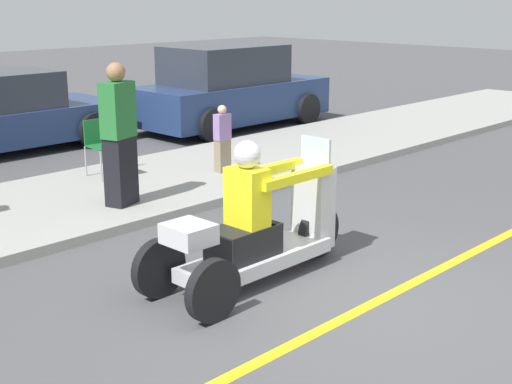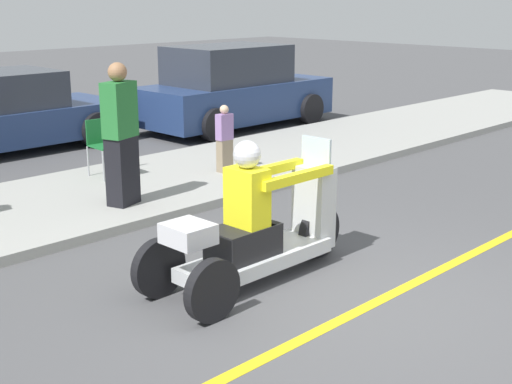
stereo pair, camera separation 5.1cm
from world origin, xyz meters
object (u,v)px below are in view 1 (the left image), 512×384
Objects in this scene: spectator_far_back at (222,140)px; folding_chair_curbside at (102,141)px; parked_car_lot_far at (230,90)px; motorcycle_trike at (257,232)px; spectator_mid_group at (119,138)px.

spectator_far_back is 1.22× the size of folding_chair_curbside.
parked_car_lot_far reaches higher than folding_chair_curbside.
spectator_far_back is 0.24× the size of parked_car_lot_far.
motorcycle_trike is 1.35× the size of spectator_mid_group.
folding_chair_curbside is (0.70, 1.45, -0.35)m from spectator_mid_group.
folding_chair_curbside is at bearing -155.88° from parked_car_lot_far.
motorcycle_trike is at bearing -104.49° from folding_chair_curbside.
parked_car_lot_far reaches higher than motorcycle_trike.
parked_car_lot_far reaches higher than spectator_far_back.
folding_chair_curbside is at bearing 64.12° from spectator_mid_group.
motorcycle_trike is at bearing -131.89° from parked_car_lot_far.
motorcycle_trike is 2.92× the size of folding_chair_curbside.
spectator_far_back is at bearing 9.63° from spectator_mid_group.
parked_car_lot_far is (5.19, 3.46, -0.19)m from spectator_mid_group.
spectator_far_back is at bearing -38.75° from folding_chair_curbside.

